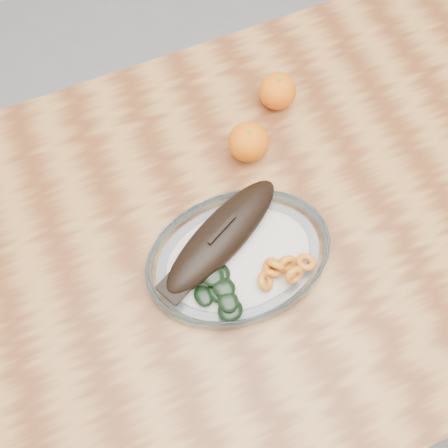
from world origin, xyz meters
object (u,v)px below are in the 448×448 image
Objects in this scene: plated_meal at (238,255)px; orange_left at (248,142)px; orange_right at (277,91)px; dining_table at (255,251)px.

plated_meal is 0.20m from orange_left.
orange_right is at bearing 55.43° from plated_meal.
plated_meal reaches higher than orange_left.
plated_meal is at bearing -146.58° from dining_table.
plated_meal reaches higher than dining_table.
plated_meal is 8.26× the size of orange_right.
plated_meal is at bearing -126.33° from orange_right.
dining_table is 17.12× the size of orange_left.
orange_left reaches higher than dining_table.
orange_right reaches higher than dining_table.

